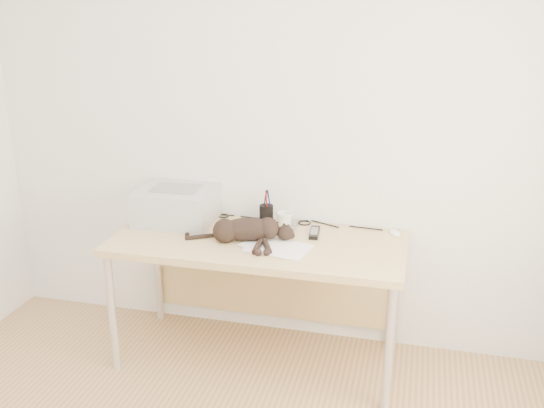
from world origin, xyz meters
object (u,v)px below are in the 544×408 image
(desk, at_px, (262,256))
(cat, at_px, (245,231))
(mug, at_px, (285,220))
(pen_cup, at_px, (266,214))
(printer, at_px, (177,205))
(mouse, at_px, (395,231))

(desk, xyz_separation_m, cat, (-0.06, -0.12, 0.19))
(mug, xyz_separation_m, pen_cup, (-0.12, 0.04, 0.01))
(printer, distance_m, pen_cup, 0.53)
(pen_cup, bearing_deg, mouse, 1.10)
(desk, distance_m, printer, 0.60)
(cat, relative_size, mug, 6.24)
(desk, distance_m, mouse, 0.76)
(printer, bearing_deg, desk, -8.82)
(desk, distance_m, mug, 0.25)
(printer, distance_m, mug, 0.64)
(cat, xyz_separation_m, mouse, (0.78, 0.31, -0.04))
(cat, xyz_separation_m, mug, (0.16, 0.26, -0.01))
(desk, xyz_separation_m, printer, (-0.54, 0.08, 0.23))
(cat, bearing_deg, mouse, 6.25)
(mug, distance_m, pen_cup, 0.13)
(cat, relative_size, mouse, 6.17)
(desk, distance_m, pen_cup, 0.26)
(cat, relative_size, pen_cup, 2.89)
(desk, height_order, cat, cat)
(cat, bearing_deg, pen_cup, 66.45)
(printer, xyz_separation_m, cat, (0.48, -0.20, -0.04))
(pen_cup, bearing_deg, mug, -18.49)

